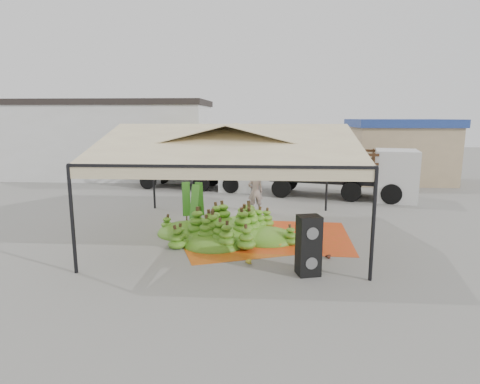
# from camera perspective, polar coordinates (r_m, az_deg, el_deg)

# --- Properties ---
(ground) EXTENTS (90.00, 90.00, 0.00)m
(ground) POSITION_cam_1_polar(r_m,az_deg,el_deg) (14.87, -1.14, -5.99)
(ground) COLOR slate
(ground) RESTS_ON ground
(canopy_tent) EXTENTS (8.10, 8.10, 4.00)m
(canopy_tent) POSITION_cam_1_polar(r_m,az_deg,el_deg) (14.28, -1.19, 6.80)
(canopy_tent) COLOR black
(canopy_tent) RESTS_ON ground
(building_white) EXTENTS (14.30, 6.30, 5.40)m
(building_white) POSITION_cam_1_polar(r_m,az_deg,el_deg) (30.38, -18.14, 7.21)
(building_white) COLOR silver
(building_white) RESTS_ON ground
(building_tan) EXTENTS (6.30, 5.30, 4.10)m
(building_tan) POSITION_cam_1_polar(r_m,az_deg,el_deg) (28.66, 21.62, 5.54)
(building_tan) COLOR tan
(building_tan) RESTS_ON ground
(tarp_left) EXTENTS (4.92, 4.81, 0.01)m
(tarp_left) POSITION_cam_1_polar(r_m,az_deg,el_deg) (14.02, -0.20, -7.00)
(tarp_left) COLOR #CC6313
(tarp_left) RESTS_ON ground
(tarp_right) EXTENTS (4.12, 4.31, 0.01)m
(tarp_right) POSITION_cam_1_polar(r_m,az_deg,el_deg) (14.73, 7.67, -6.22)
(tarp_right) COLOR red
(tarp_right) RESTS_ON ground
(banana_heap) EXTENTS (5.99, 5.21, 1.14)m
(banana_heap) POSITION_cam_1_polar(r_m,az_deg,el_deg) (14.38, -1.67, -4.21)
(banana_heap) COLOR #3F7919
(banana_heap) RESTS_ON ground
(hand_yellow_a) EXTENTS (0.49, 0.44, 0.19)m
(hand_yellow_a) POSITION_cam_1_polar(r_m,az_deg,el_deg) (13.52, 5.34, -7.34)
(hand_yellow_a) COLOR gold
(hand_yellow_a) RESTS_ON ground
(hand_yellow_b) EXTENTS (0.51, 0.44, 0.21)m
(hand_yellow_b) POSITION_cam_1_polar(r_m,az_deg,el_deg) (11.91, 0.78, -9.75)
(hand_yellow_b) COLOR gold
(hand_yellow_b) RESTS_ON ground
(hand_red_a) EXTENTS (0.47, 0.39, 0.21)m
(hand_red_a) POSITION_cam_1_polar(r_m,az_deg,el_deg) (13.32, 10.83, -7.71)
(hand_red_a) COLOR #5D1815
(hand_red_a) RESTS_ON ground
(hand_red_b) EXTENTS (0.40, 0.34, 0.17)m
(hand_red_b) POSITION_cam_1_polar(r_m,az_deg,el_deg) (12.64, 12.11, -8.86)
(hand_red_b) COLOR #512812
(hand_red_b) RESTS_ON ground
(hand_green) EXTENTS (0.46, 0.42, 0.17)m
(hand_green) POSITION_cam_1_polar(r_m,az_deg,el_deg) (13.90, -8.92, -6.94)
(hand_green) COLOR #5C801A
(hand_green) RESTS_ON ground
(hanging_bunches) EXTENTS (4.74, 0.24, 0.20)m
(hanging_bunches) POSITION_cam_1_polar(r_m,az_deg,el_deg) (12.92, -0.24, 3.37)
(hanging_bunches) COLOR #3C7418
(hanging_bunches) RESTS_ON ground
(speaker_stack) EXTENTS (0.71, 0.65, 1.65)m
(speaker_stack) POSITION_cam_1_polar(r_m,az_deg,el_deg) (11.10, 9.73, -7.50)
(speaker_stack) COLOR black
(speaker_stack) RESTS_ON ground
(banana_leaves) EXTENTS (0.96, 1.36, 3.70)m
(banana_leaves) POSITION_cam_1_polar(r_m,az_deg,el_deg) (15.32, -6.86, -5.56)
(banana_leaves) COLOR #367B20
(banana_leaves) RESTS_ON ground
(vendor) EXTENTS (0.75, 0.55, 1.87)m
(vendor) POSITION_cam_1_polar(r_m,az_deg,el_deg) (18.11, 2.20, 0.07)
(vendor) COLOR gray
(vendor) RESTS_ON ground
(truck_left) EXTENTS (7.37, 3.65, 2.42)m
(truck_left) POSITION_cam_1_polar(r_m,az_deg,el_deg) (24.19, -5.38, 4.04)
(truck_left) COLOR #4A2818
(truck_left) RESTS_ON ground
(truck_right) EXTENTS (7.94, 4.24, 2.59)m
(truck_right) POSITION_cam_1_polar(r_m,az_deg,el_deg) (22.09, 14.94, 3.37)
(truck_right) COLOR #4D2819
(truck_right) RESTS_ON ground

